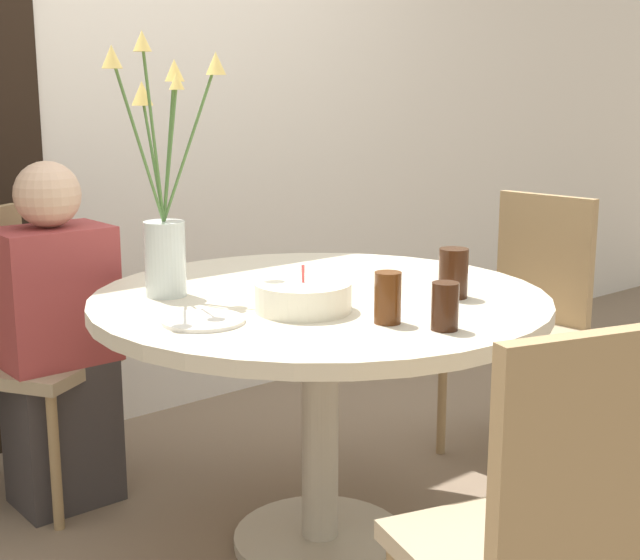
% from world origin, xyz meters
% --- Properties ---
extents(ground_plane, '(16.00, 16.00, 0.00)m').
position_xyz_m(ground_plane, '(0.00, 0.00, 0.00)').
color(ground_plane, '#7A6651').
extents(wall_back, '(8.00, 0.05, 2.60)m').
position_xyz_m(wall_back, '(0.00, 1.28, 1.30)').
color(wall_back, silver).
rests_on(wall_back, ground_plane).
extents(dining_table, '(1.25, 1.25, 0.75)m').
position_xyz_m(dining_table, '(0.00, 0.00, 0.62)').
color(dining_table, beige).
rests_on(dining_table, ground_plane).
extents(chair_far_back, '(0.55, 0.55, 0.93)m').
position_xyz_m(chair_far_back, '(-0.53, 0.87, 0.53)').
color(chair_far_back, '#9E896B').
rests_on(chair_far_back, ground_plane).
extents(chair_left_flank, '(0.50, 0.50, 0.93)m').
position_xyz_m(chair_left_flank, '(-0.30, -0.98, 0.53)').
color(chair_left_flank, '#9E896B').
rests_on(chair_left_flank, ground_plane).
extents(chair_right_flank, '(0.43, 0.43, 0.93)m').
position_xyz_m(chair_right_flank, '(1.02, 0.07, 0.53)').
color(chair_right_flank, '#9E896B').
rests_on(chair_right_flank, ground_plane).
extents(birthday_cake, '(0.25, 0.25, 0.12)m').
position_xyz_m(birthday_cake, '(-0.15, -0.11, 0.78)').
color(birthday_cake, white).
rests_on(birthday_cake, dining_table).
extents(flower_vase, '(0.34, 0.26, 0.69)m').
position_xyz_m(flower_vase, '(-0.33, 0.26, 0.99)').
color(flower_vase, silver).
rests_on(flower_vase, dining_table).
extents(side_plate, '(0.20, 0.20, 0.01)m').
position_xyz_m(side_plate, '(-0.41, -0.05, 0.75)').
color(side_plate, silver).
rests_on(side_plate, dining_table).
extents(drink_glass_0, '(0.07, 0.07, 0.12)m').
position_xyz_m(drink_glass_0, '(-0.07, -0.34, 0.81)').
color(drink_glass_0, '#51280F').
rests_on(drink_glass_0, dining_table).
extents(drink_glass_1, '(0.06, 0.06, 0.11)m').
position_xyz_m(drink_glass_1, '(-0.01, -0.47, 0.80)').
color(drink_glass_1, '#33190C').
rests_on(drink_glass_1, dining_table).
extents(drink_glass_2, '(0.08, 0.08, 0.13)m').
position_xyz_m(drink_glass_2, '(0.25, -0.26, 0.81)').
color(drink_glass_2, '#33190C').
rests_on(drink_glass_2, dining_table).
extents(person_guest, '(0.34, 0.24, 1.09)m').
position_xyz_m(person_guest, '(-0.44, 0.74, 0.51)').
color(person_guest, '#383333').
rests_on(person_guest, ground_plane).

